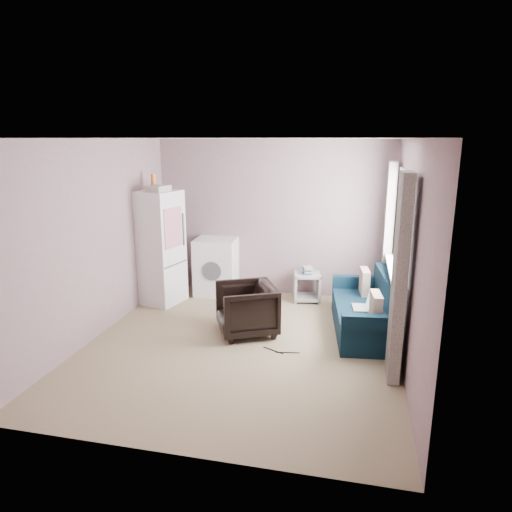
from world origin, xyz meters
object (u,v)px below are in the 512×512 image
at_px(armchair, 246,307).
at_px(sofa, 369,312).
at_px(side_table, 307,285).
at_px(washing_machine, 217,265).
at_px(fridge, 159,247).

relative_size(armchair, sofa, 0.42).
xyz_separation_m(armchair, side_table, (0.64, 1.43, -0.11)).
bearing_deg(washing_machine, fridge, -143.85).
distance_m(fridge, washing_machine, 1.03).
xyz_separation_m(armchair, washing_machine, (-0.86, 1.48, 0.12)).
bearing_deg(sofa, side_table, 125.11).
bearing_deg(side_table, sofa, -48.05).
bearing_deg(sofa, fridge, 164.24).
bearing_deg(fridge, armchair, -14.98).
height_order(armchair, side_table, armchair).
relative_size(fridge, side_table, 3.59).
xyz_separation_m(fridge, side_table, (2.23, 0.54, -0.63)).
height_order(side_table, sofa, sofa).
relative_size(washing_machine, side_table, 1.68).
height_order(fridge, washing_machine, fridge).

